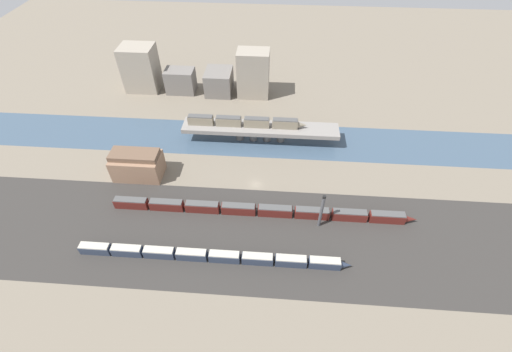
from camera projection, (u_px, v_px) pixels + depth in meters
ground_plane at (256, 184)px, 130.10m from camera, size 400.00×400.00×0.00m
railbed_yard at (250, 236)px, 113.05m from camera, size 280.00×42.00×0.01m
river_water at (260, 140)px, 149.47m from camera, size 320.00×23.62×0.01m
bridge at (260, 129)px, 145.55m from camera, size 66.17×9.72×7.04m
train_on_bridge at (245, 122)px, 143.41m from camera, size 49.98×2.88×4.17m
train_yard_near at (212, 256)px, 105.72m from camera, size 84.73×2.74×3.52m
train_yard_mid at (261, 210)px, 118.51m from camera, size 105.03×2.84×3.91m
warehouse_building at (137, 164)px, 130.15m from camera, size 18.25×10.54×11.21m
signal_tower at (321, 212)px, 111.26m from camera, size 1.03×1.03×14.82m
city_block_far_left at (141, 68)px, 172.66m from camera, size 16.45×13.24×22.44m
city_block_left at (181, 81)px, 174.00m from camera, size 14.42×9.60×11.88m
city_block_center at (219, 82)px, 173.72m from camera, size 13.16×15.00×11.55m
city_block_right at (253, 74)px, 167.96m from camera, size 15.48×11.00×23.03m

